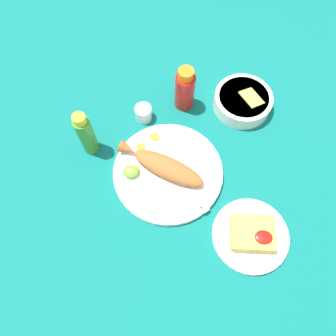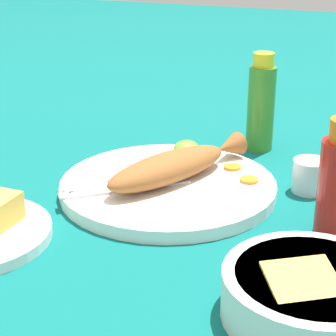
{
  "view_description": "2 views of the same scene",
  "coord_description": "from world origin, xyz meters",
  "px_view_note": "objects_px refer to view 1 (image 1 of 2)",
  "views": [
    {
      "loc": [
        0.02,
        -0.37,
        0.86
      ],
      "look_at": [
        0.0,
        0.0,
        0.04
      ],
      "focal_mm": 35.0,
      "sensor_mm": 36.0,
      "label": 1
    },
    {
      "loc": [
        0.74,
        0.31,
        0.36
      ],
      "look_at": [
        0.0,
        0.0,
        0.04
      ],
      "focal_mm": 65.0,
      "sensor_mm": 36.0,
      "label": 2
    }
  ],
  "objects_px": {
    "main_plate": "(168,172)",
    "hot_sauce_bottle_red": "(185,89)",
    "fork_far": "(174,198)",
    "fried_fish": "(164,166)",
    "side_plate_fries": "(250,236)",
    "hot_sauce_bottle_green": "(86,134)",
    "fork_near": "(189,189)",
    "salt_cup": "(143,114)",
    "guacamole_bowl": "(243,101)"
  },
  "relations": [
    {
      "from": "main_plate",
      "to": "hot_sauce_bottle_red",
      "type": "distance_m",
      "value": 0.25
    },
    {
      "from": "fork_far",
      "to": "main_plate",
      "type": "bearing_deg",
      "value": 128.51
    },
    {
      "from": "fried_fish",
      "to": "fork_far",
      "type": "distance_m",
      "value": 0.09
    },
    {
      "from": "side_plate_fries",
      "to": "fried_fish",
      "type": "bearing_deg",
      "value": 143.23
    },
    {
      "from": "hot_sauce_bottle_green",
      "to": "side_plate_fries",
      "type": "relative_size",
      "value": 0.83
    },
    {
      "from": "hot_sauce_bottle_green",
      "to": "fork_far",
      "type": "bearing_deg",
      "value": -31.46
    },
    {
      "from": "fork_near",
      "to": "side_plate_fries",
      "type": "distance_m",
      "value": 0.2
    },
    {
      "from": "main_plate",
      "to": "fork_far",
      "type": "relative_size",
      "value": 1.77
    },
    {
      "from": "side_plate_fries",
      "to": "main_plate",
      "type": "bearing_deg",
      "value": 142.67
    },
    {
      "from": "fork_near",
      "to": "hot_sauce_bottle_green",
      "type": "xyz_separation_m",
      "value": [
        -0.29,
        0.12,
        0.06
      ]
    },
    {
      "from": "hot_sauce_bottle_red",
      "to": "main_plate",
      "type": "bearing_deg",
      "value": -99.01
    },
    {
      "from": "fork_near",
      "to": "salt_cup",
      "type": "distance_m",
      "value": 0.28
    },
    {
      "from": "main_plate",
      "to": "hot_sauce_bottle_green",
      "type": "bearing_deg",
      "value": 162.27
    },
    {
      "from": "fried_fish",
      "to": "guacamole_bowl",
      "type": "distance_m",
      "value": 0.33
    },
    {
      "from": "fork_far",
      "to": "salt_cup",
      "type": "xyz_separation_m",
      "value": [
        -0.1,
        0.27,
        0.0
      ]
    },
    {
      "from": "main_plate",
      "to": "hot_sauce_bottle_red",
      "type": "xyz_separation_m",
      "value": [
        0.04,
        0.24,
        0.06
      ]
    },
    {
      "from": "fork_near",
      "to": "fork_far",
      "type": "distance_m",
      "value": 0.05
    },
    {
      "from": "salt_cup",
      "to": "side_plate_fries",
      "type": "distance_m",
      "value": 0.47
    },
    {
      "from": "fork_far",
      "to": "guacamole_bowl",
      "type": "xyz_separation_m",
      "value": [
        0.2,
        0.32,
        0.01
      ]
    },
    {
      "from": "fork_far",
      "to": "guacamole_bowl",
      "type": "distance_m",
      "value": 0.38
    },
    {
      "from": "salt_cup",
      "to": "fried_fish",
      "type": "bearing_deg",
      "value": -68.47
    },
    {
      "from": "main_plate",
      "to": "guacamole_bowl",
      "type": "distance_m",
      "value": 0.33
    },
    {
      "from": "main_plate",
      "to": "side_plate_fries",
      "type": "height_order",
      "value": "main_plate"
    },
    {
      "from": "hot_sauce_bottle_red",
      "to": "salt_cup",
      "type": "bearing_deg",
      "value": -154.65
    },
    {
      "from": "fried_fish",
      "to": "hot_sauce_bottle_green",
      "type": "height_order",
      "value": "hot_sauce_bottle_green"
    },
    {
      "from": "fork_near",
      "to": "guacamole_bowl",
      "type": "height_order",
      "value": "guacamole_bowl"
    },
    {
      "from": "fork_far",
      "to": "salt_cup",
      "type": "bearing_deg",
      "value": 135.47
    },
    {
      "from": "fried_fish",
      "to": "hot_sauce_bottle_red",
      "type": "xyz_separation_m",
      "value": [
        0.05,
        0.24,
        0.03
      ]
    },
    {
      "from": "hot_sauce_bottle_green",
      "to": "side_plate_fries",
      "type": "bearing_deg",
      "value": -28.29
    },
    {
      "from": "main_plate",
      "to": "salt_cup",
      "type": "relative_size",
      "value": 6.08
    },
    {
      "from": "fork_near",
      "to": "hot_sauce_bottle_red",
      "type": "bearing_deg",
      "value": 144.84
    },
    {
      "from": "fried_fish",
      "to": "salt_cup",
      "type": "xyz_separation_m",
      "value": [
        -0.07,
        0.18,
        -0.02
      ]
    },
    {
      "from": "fried_fish",
      "to": "hot_sauce_bottle_green",
      "type": "xyz_separation_m",
      "value": [
        -0.22,
        0.07,
        0.04
      ]
    },
    {
      "from": "hot_sauce_bottle_red",
      "to": "salt_cup",
      "type": "distance_m",
      "value": 0.14
    },
    {
      "from": "side_plate_fries",
      "to": "guacamole_bowl",
      "type": "bearing_deg",
      "value": 90.45
    },
    {
      "from": "hot_sauce_bottle_green",
      "to": "guacamole_bowl",
      "type": "xyz_separation_m",
      "value": [
        0.45,
        0.17,
        -0.05
      ]
    },
    {
      "from": "fried_fish",
      "to": "side_plate_fries",
      "type": "relative_size",
      "value": 1.28
    },
    {
      "from": "fork_near",
      "to": "main_plate",
      "type": "bearing_deg",
      "value": -170.1
    },
    {
      "from": "main_plate",
      "to": "salt_cup",
      "type": "xyz_separation_m",
      "value": [
        -0.08,
        0.19,
        0.01
      ]
    },
    {
      "from": "fork_near",
      "to": "hot_sauce_bottle_red",
      "type": "relative_size",
      "value": 1.01
    },
    {
      "from": "fork_far",
      "to": "hot_sauce_bottle_red",
      "type": "relative_size",
      "value": 1.16
    },
    {
      "from": "fork_near",
      "to": "salt_cup",
      "type": "height_order",
      "value": "salt_cup"
    },
    {
      "from": "hot_sauce_bottle_red",
      "to": "side_plate_fries",
      "type": "relative_size",
      "value": 0.76
    },
    {
      "from": "fried_fish",
      "to": "hot_sauce_bottle_red",
      "type": "distance_m",
      "value": 0.25
    },
    {
      "from": "hot_sauce_bottle_red",
      "to": "side_plate_fries",
      "type": "bearing_deg",
      "value": -66.02
    },
    {
      "from": "fork_near",
      "to": "hot_sauce_bottle_red",
      "type": "xyz_separation_m",
      "value": [
        -0.02,
        0.3,
        0.05
      ]
    },
    {
      "from": "main_plate",
      "to": "fried_fish",
      "type": "xyz_separation_m",
      "value": [
        -0.01,
        0.01,
        0.03
      ]
    },
    {
      "from": "hot_sauce_bottle_green",
      "to": "salt_cup",
      "type": "relative_size",
      "value": 3.25
    },
    {
      "from": "fried_fish",
      "to": "fork_far",
      "type": "relative_size",
      "value": 1.46
    },
    {
      "from": "fried_fish",
      "to": "hot_sauce_bottle_red",
      "type": "height_order",
      "value": "hot_sauce_bottle_red"
    }
  ]
}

